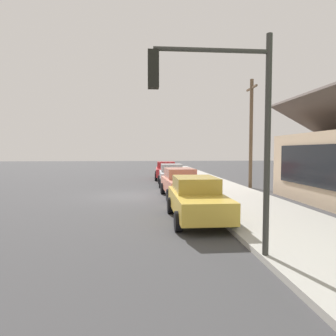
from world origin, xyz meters
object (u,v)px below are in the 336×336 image
Objects in this scene: car_silver at (172,175)px; utility_pole_wooden at (251,131)px; car_cherry at (166,170)px; car_coral at (181,183)px; traffic_light_main at (222,110)px; car_mustard at (197,198)px; fire_hydrant_red at (186,177)px.

utility_pole_wooden is (1.91, 5.35, 3.12)m from car_silver.
car_cherry is 1.03× the size of car_coral.
car_coral is at bearing 178.26° from traffic_light_main.
car_cherry and car_mustard have the same top height.
utility_pole_wooden reaches higher than car_cherry.
car_mustard is at bearing 0.98° from car_silver.
utility_pole_wooden is (6.99, 5.40, 3.11)m from car_cherry.
car_cherry reaches higher than fire_hydrant_red.
car_silver is 2.22m from fire_hydrant_red.
car_silver is 0.84× the size of traffic_light_main.
car_mustard is at bearing -4.00° from car_coral.
car_coral is at bearing 178.96° from car_mustard.
traffic_light_main reaches higher than fire_hydrant_red.
car_silver is at bearing 176.86° from car_coral.
utility_pole_wooden is at bearing 47.66° from fire_hydrant_red.
utility_pole_wooden is at bearing 157.20° from traffic_light_main.
traffic_light_main reaches higher than car_coral.
car_mustard is 6.36× the size of fire_hydrant_red.
car_mustard is 11.18m from utility_pole_wooden.
fire_hydrant_red is (-7.32, 1.36, -0.32)m from car_coral.
car_cherry is 10.67m from car_coral.
car_cherry is at bearing 177.14° from car_coral.
fire_hydrant_red is at bearing 166.42° from car_coral.
utility_pole_wooden is (-13.46, 5.66, 0.44)m from traffic_light_main.
car_cherry is 5.08m from car_silver.
car_mustard is 0.87× the size of traffic_light_main.
traffic_light_main is (4.21, -0.20, 2.68)m from car_mustard.
car_silver is 0.96× the size of car_mustard.
traffic_light_main reaches higher than car_silver.
car_cherry is 6.63× the size of fire_hydrant_red.
car_mustard is (16.24, -0.06, -0.00)m from car_cherry.
car_cherry is 9.36m from utility_pole_wooden.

